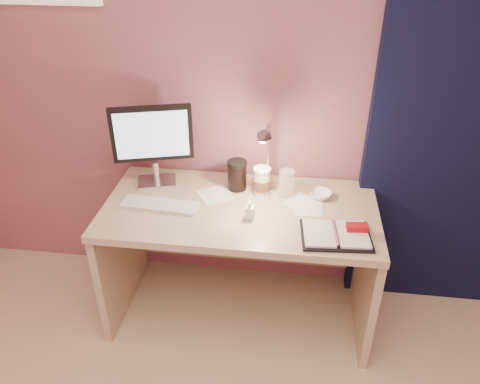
# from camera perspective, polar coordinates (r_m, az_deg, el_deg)

# --- Properties ---
(room) EXTENTS (3.50, 3.50, 3.50)m
(room) POSITION_cam_1_polar(r_m,az_deg,el_deg) (2.56, 22.88, 8.24)
(room) COLOR #C6B28E
(room) RESTS_ON ground
(desk) EXTENTS (1.40, 0.70, 0.73)m
(desk) POSITION_cam_1_polar(r_m,az_deg,el_deg) (2.58, 0.20, -5.15)
(desk) COLOR tan
(desk) RESTS_ON ground
(monitor) EXTENTS (0.42, 0.20, 0.45)m
(monitor) POSITION_cam_1_polar(r_m,az_deg,el_deg) (2.52, -10.64, 6.45)
(monitor) COLOR silver
(monitor) RESTS_ON desk
(keyboard) EXTENTS (0.40, 0.14, 0.02)m
(keyboard) POSITION_cam_1_polar(r_m,az_deg,el_deg) (2.42, -9.78, -1.55)
(keyboard) COLOR silver
(keyboard) RESTS_ON desk
(planner) EXTENTS (0.34, 0.26, 0.05)m
(planner) POSITION_cam_1_polar(r_m,az_deg,el_deg) (2.22, 11.81, -5.07)
(planner) COLOR black
(planner) RESTS_ON desk
(paper_a) EXTENTS (0.14, 0.14, 0.00)m
(paper_a) POSITION_cam_1_polar(r_m,az_deg,el_deg) (2.39, 8.36, -2.06)
(paper_a) COLOR white
(paper_a) RESTS_ON desk
(paper_b) EXTENTS (0.22, 0.22, 0.00)m
(paper_b) POSITION_cam_1_polar(r_m,az_deg,el_deg) (2.44, 7.62, -1.36)
(paper_b) COLOR white
(paper_b) RESTS_ON desk
(paper_c) EXTENTS (0.23, 0.23, 0.00)m
(paper_c) POSITION_cam_1_polar(r_m,az_deg,el_deg) (2.49, -3.05, -0.35)
(paper_c) COLOR white
(paper_c) RESTS_ON desk
(coffee_cup) EXTENTS (0.09, 0.09, 0.15)m
(coffee_cup) POSITION_cam_1_polar(r_m,az_deg,el_deg) (2.47, 2.68, 1.25)
(coffee_cup) COLOR white
(coffee_cup) RESTS_ON desk
(clear_cup) EXTENTS (0.08, 0.08, 0.14)m
(clear_cup) POSITION_cam_1_polar(r_m,az_deg,el_deg) (2.46, 5.72, 1.05)
(clear_cup) COLOR white
(clear_cup) RESTS_ON desk
(bowl) EXTENTS (0.15, 0.15, 0.04)m
(bowl) POSITION_cam_1_polar(r_m,az_deg,el_deg) (2.49, 9.79, -0.33)
(bowl) COLOR white
(bowl) RESTS_ON desk
(lotion_bottle) EXTENTS (0.05, 0.05, 0.09)m
(lotion_bottle) POSITION_cam_1_polar(r_m,az_deg,el_deg) (2.28, 1.22, -2.14)
(lotion_bottle) COLOR white
(lotion_bottle) RESTS_ON desk
(dark_jar) EXTENTS (0.10, 0.10, 0.15)m
(dark_jar) POSITION_cam_1_polar(r_m,az_deg,el_deg) (2.51, -0.35, 1.91)
(dark_jar) COLOR black
(dark_jar) RESTS_ON desk
(desk_lamp) EXTENTS (0.11, 0.25, 0.41)m
(desk_lamp) POSITION_cam_1_polar(r_m,az_deg,el_deg) (2.33, 3.56, 4.43)
(desk_lamp) COLOR silver
(desk_lamp) RESTS_ON desk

